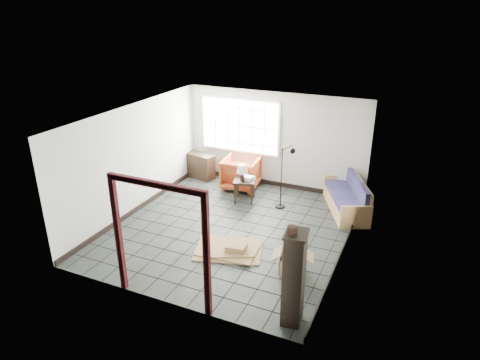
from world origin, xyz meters
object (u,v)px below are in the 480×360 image
at_px(tall_shelf, 294,278).
at_px(armchair, 241,172).
at_px(futon_sofa, 348,199).
at_px(side_table, 245,183).

bearing_deg(tall_shelf, armchair, 116.76).
bearing_deg(futon_sofa, armchair, 150.91).
distance_m(armchair, tall_shelf, 5.37).
height_order(side_table, tall_shelf, tall_shelf).
bearing_deg(tall_shelf, side_table, 117.19).
height_order(futon_sofa, tall_shelf, tall_shelf).
relative_size(futon_sofa, tall_shelf, 1.24).
relative_size(side_table, tall_shelf, 0.41).
bearing_deg(tall_shelf, futon_sofa, 83.41).
bearing_deg(armchair, futon_sofa, 170.21).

